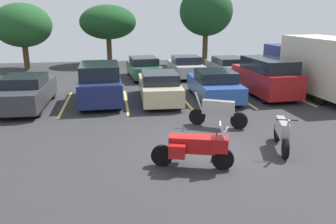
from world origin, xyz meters
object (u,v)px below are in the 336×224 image
Objects in this scene: motorcycle_third at (282,133)px; car_champagne at (159,87)px; car_blue at (214,85)px; car_navy at (100,83)px; car_far_green at (144,68)px; box_truck at (317,65)px; car_far_silver at (185,67)px; car_far_grey at (228,67)px; car_charcoal at (26,92)px; car_red at (266,77)px; motorcycle_touring at (196,146)px; motorcycle_second at (218,112)px.

car_champagne is (-2.95, 6.78, 0.15)m from motorcycle_third.
car_navy is at bearing 177.77° from car_blue.
box_truck is (8.53, -6.13, 0.88)m from car_far_green.
car_champagne reaches higher than car_far_silver.
motorcycle_third is 0.44× the size of car_far_grey.
box_truck is (2.77, -5.86, 0.92)m from car_far_grey.
car_charcoal is 8.81m from car_far_green.
car_red is 1.01× the size of car_far_grey.
motorcycle_touring is at bearing -100.91° from car_far_silver.
car_charcoal is at bearing -177.37° from car_red.
car_far_silver is at bearing 131.85° from box_truck.
car_far_green is at bearing 103.61° from motorcycle_third.
car_blue is (5.62, -0.22, -0.22)m from car_navy.
motorcycle_third is at bearing -88.62° from car_blue.
car_far_silver is (2.71, 14.06, 0.05)m from motorcycle_touring.
car_champagne is at bearing -112.68° from car_far_silver.
motorcycle_third is at bearing -101.59° from car_far_grey.
car_far_silver is 0.93× the size of car_far_grey.
car_charcoal is 1.10× the size of car_far_silver.
car_blue is 5.62m from box_truck.
car_far_grey is (11.68, 6.27, -0.07)m from car_charcoal.
box_truck is (5.65, -6.31, 0.91)m from car_far_silver.
car_blue reaches higher than motorcycle_third.
motorcycle_third is 0.47× the size of car_far_silver.
car_far_green is (-1.84, 10.54, 0.11)m from motorcycle_second.
car_champagne is at bearing -88.15° from car_far_green.
car_navy is (3.28, 0.52, 0.19)m from car_charcoal.
car_navy reaches higher than car_far_grey.
car_navy is 1.07× the size of car_far_green.
motorcycle_third is at bearing -61.96° from motorcycle_second.
motorcycle_touring is 13.88m from car_far_green.
car_champagne is 1.11× the size of car_far_silver.
car_blue is 6.58m from car_far_grey.
motorcycle_second is at bearing -110.94° from car_far_grey.
car_charcoal is at bearing -151.78° from car_far_grey.
motorcycle_third is at bearing -35.56° from car_charcoal.
car_far_silver reaches higher than motorcycle_second.
car_navy is (-2.80, 7.87, 0.30)m from motorcycle_touring.
car_red is (3.99, 4.55, 0.40)m from motorcycle_second.
car_far_grey is at bearing 78.41° from motorcycle_third.
car_navy is 10.18m from car_far_grey.
car_far_grey is at bearing -2.63° from car_far_green.
car_charcoal is 3.33m from car_navy.
car_far_green is at bearing 177.37° from car_far_grey.
car_red is 6.85m from car_far_silver.
car_navy is at bearing 175.56° from car_champagne.
car_far_green is 0.60× the size of box_truck.
box_truck is at bearing 52.00° from motorcycle_third.
car_far_green is at bearing 90.71° from motorcycle_touring.
car_charcoal is 1.01× the size of car_red.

